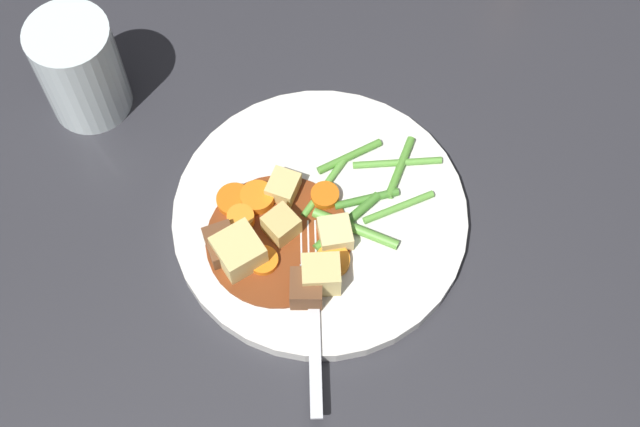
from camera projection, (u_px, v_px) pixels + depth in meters
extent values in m
plane|color=#2D2D33|center=(320.00, 221.00, 0.80)|extent=(3.00, 3.00, 0.00)
cylinder|color=white|center=(320.00, 217.00, 0.79)|extent=(0.26, 0.26, 0.02)
cylinder|color=brown|center=(279.00, 240.00, 0.77)|extent=(0.13, 0.13, 0.00)
cylinder|color=orange|center=(241.00, 219.00, 0.78)|extent=(0.03, 0.03, 0.01)
cylinder|color=orange|center=(234.00, 201.00, 0.79)|extent=(0.04, 0.04, 0.01)
cylinder|color=orange|center=(263.00, 261.00, 0.76)|extent=(0.03, 0.03, 0.01)
cylinder|color=orange|center=(333.00, 261.00, 0.76)|extent=(0.04, 0.04, 0.01)
cylinder|color=orange|center=(257.00, 198.00, 0.79)|extent=(0.04, 0.04, 0.01)
cylinder|color=orange|center=(325.00, 196.00, 0.79)|extent=(0.03, 0.03, 0.01)
cube|color=#EAD68C|center=(333.00, 235.00, 0.77)|extent=(0.04, 0.04, 0.02)
cube|color=#DBBC6B|center=(279.00, 222.00, 0.77)|extent=(0.03, 0.03, 0.03)
cube|color=#E5CC7A|center=(283.00, 187.00, 0.79)|extent=(0.04, 0.04, 0.02)
cube|color=#E5CC7A|center=(321.00, 275.00, 0.74)|extent=(0.04, 0.04, 0.03)
cube|color=#E5CC7A|center=(239.00, 252.00, 0.75)|extent=(0.04, 0.04, 0.03)
cube|color=brown|center=(222.00, 245.00, 0.76)|extent=(0.03, 0.04, 0.02)
cube|color=brown|center=(306.00, 288.00, 0.74)|extent=(0.04, 0.04, 0.03)
cylinder|color=#66AD42|center=(325.00, 186.00, 0.79)|extent=(0.07, 0.04, 0.01)
cylinder|color=#66AD42|center=(399.00, 207.00, 0.79)|extent=(0.07, 0.01, 0.01)
cylinder|color=#599E38|center=(349.00, 156.00, 0.81)|extent=(0.06, 0.01, 0.01)
cylinder|color=#66AD42|center=(355.00, 229.00, 0.77)|extent=(0.06, 0.07, 0.01)
cylinder|color=#599E38|center=(400.00, 167.00, 0.80)|extent=(0.05, 0.05, 0.01)
cylinder|color=#4C8E33|center=(347.00, 222.00, 0.78)|extent=(0.08, 0.03, 0.01)
cylinder|color=#66AD42|center=(397.00, 163.00, 0.81)|extent=(0.08, 0.04, 0.01)
cylinder|color=#4C8E33|center=(367.00, 199.00, 0.79)|extent=(0.06, 0.02, 0.01)
cube|color=silver|center=(315.00, 349.00, 0.73)|extent=(0.06, 0.11, 0.00)
cube|color=silver|center=(313.00, 274.00, 0.76)|extent=(0.03, 0.03, 0.00)
cylinder|color=silver|center=(323.00, 242.00, 0.77)|extent=(0.02, 0.04, 0.00)
cylinder|color=silver|center=(316.00, 243.00, 0.77)|extent=(0.02, 0.04, 0.00)
cylinder|color=silver|center=(308.00, 243.00, 0.77)|extent=(0.02, 0.04, 0.00)
cylinder|color=silver|center=(301.00, 243.00, 0.77)|extent=(0.02, 0.04, 0.00)
cylinder|color=silver|center=(80.00, 69.00, 0.81)|extent=(0.08, 0.08, 0.11)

